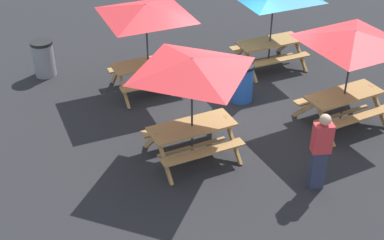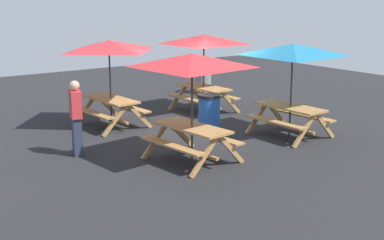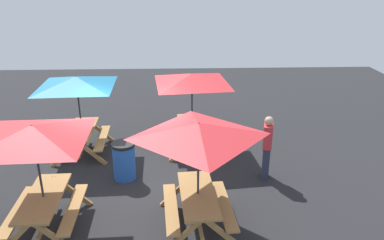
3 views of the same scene
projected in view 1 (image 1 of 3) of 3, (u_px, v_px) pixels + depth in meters
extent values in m
plane|color=#232326|center=(235.00, 104.00, 13.20)|extent=(24.00, 24.00, 0.00)
cube|color=#A87A44|center=(192.00, 127.00, 11.00)|extent=(1.84, 0.82, 0.05)
cube|color=#A87A44|center=(181.00, 125.00, 11.57)|extent=(1.81, 0.38, 0.04)
cube|color=#A87A44|center=(204.00, 152.00, 10.74)|extent=(1.81, 0.38, 0.04)
cube|color=#A87A44|center=(217.00, 124.00, 11.75)|extent=(0.11, 0.80, 0.81)
cube|color=#A87A44|center=(233.00, 141.00, 11.20)|extent=(0.11, 0.80, 0.81)
cube|color=#A87A44|center=(151.00, 141.00, 11.20)|extent=(0.11, 0.80, 0.81)
cube|color=#A87A44|center=(164.00, 160.00, 10.64)|extent=(0.11, 0.80, 0.81)
cube|color=#A87A44|center=(192.00, 147.00, 11.28)|extent=(1.56, 0.18, 0.06)
cylinder|color=#2D2D33|center=(192.00, 110.00, 10.78)|extent=(0.04, 0.04, 2.30)
pyramid|color=red|center=(192.00, 65.00, 10.23)|extent=(2.13, 2.13, 0.28)
cube|color=#A87A44|center=(344.00, 95.00, 12.10)|extent=(1.86, 0.88, 0.05)
cube|color=#A87A44|center=(327.00, 95.00, 12.67)|extent=(1.82, 0.45, 0.04)
cube|color=#A87A44|center=(359.00, 117.00, 11.85)|extent=(1.82, 0.45, 0.04)
cube|color=#A87A44|center=(357.00, 94.00, 12.88)|extent=(0.14, 0.80, 0.81)
cube|color=#A87A44|center=(379.00, 108.00, 12.33)|extent=(0.14, 0.80, 0.81)
cube|color=#A87A44|center=(305.00, 109.00, 12.28)|extent=(0.14, 0.80, 0.81)
cube|color=#A87A44|center=(325.00, 125.00, 11.73)|extent=(0.14, 0.80, 0.81)
cube|color=#A87A44|center=(341.00, 114.00, 12.39)|extent=(1.56, 0.23, 0.06)
cylinder|color=#2D2D33|center=(347.00, 79.00, 11.88)|extent=(0.04, 0.04, 2.30)
pyramid|color=red|center=(355.00, 37.00, 11.34)|extent=(2.81, 2.81, 0.28)
cube|color=#A87A44|center=(148.00, 64.00, 13.42)|extent=(1.82, 0.77, 0.05)
cube|color=#A87A44|center=(142.00, 65.00, 14.01)|extent=(1.81, 0.33, 0.04)
cube|color=#A87A44|center=(156.00, 83.00, 13.15)|extent=(1.81, 0.33, 0.04)
cube|color=#A87A44|center=(172.00, 65.00, 14.16)|extent=(0.09, 0.80, 0.81)
cube|color=#A87A44|center=(183.00, 77.00, 13.60)|extent=(0.09, 0.80, 0.81)
cube|color=#A87A44|center=(115.00, 76.00, 13.65)|extent=(0.09, 0.80, 0.81)
cube|color=#A87A44|center=(124.00, 89.00, 13.08)|extent=(0.09, 0.80, 0.81)
cube|color=#A87A44|center=(149.00, 82.00, 13.70)|extent=(1.56, 0.13, 0.06)
cylinder|color=#2D2D33|center=(147.00, 49.00, 13.20)|extent=(0.04, 0.04, 2.30)
pyramid|color=red|center=(146.00, 10.00, 12.66)|extent=(2.83, 2.83, 0.28)
cube|color=#A87A44|center=(270.00, 42.00, 14.53)|extent=(1.83, 0.78, 0.05)
cube|color=#A87A44|center=(259.00, 44.00, 15.11)|extent=(1.81, 0.34, 0.04)
cube|color=#A87A44|center=(280.00, 60.00, 14.26)|extent=(1.81, 0.34, 0.04)
cube|color=#A87A44|center=(286.00, 44.00, 15.27)|extent=(0.09, 0.80, 0.81)
cube|color=#A87A44|center=(300.00, 55.00, 14.71)|extent=(0.09, 0.80, 0.81)
cube|color=#A87A44|center=(238.00, 54.00, 14.74)|extent=(0.09, 0.80, 0.81)
cube|color=#A87A44|center=(250.00, 65.00, 14.18)|extent=(0.09, 0.80, 0.81)
cube|color=#A87A44|center=(268.00, 59.00, 14.81)|extent=(1.56, 0.14, 0.06)
cylinder|color=#2D2D33|center=(271.00, 28.00, 14.30)|extent=(0.04, 0.04, 2.30)
cylinder|color=gray|center=(44.00, 60.00, 14.26)|extent=(0.56, 0.56, 0.90)
cylinder|color=black|center=(41.00, 43.00, 14.00)|extent=(0.59, 0.59, 0.08)
cylinder|color=blue|center=(242.00, 84.00, 13.14)|extent=(0.56, 0.56, 0.90)
cylinder|color=black|center=(243.00, 66.00, 12.88)|extent=(0.59, 0.59, 0.08)
cube|color=#2D334C|center=(317.00, 169.00, 10.31)|extent=(0.32, 0.24, 0.85)
cube|color=red|center=(322.00, 138.00, 9.92)|extent=(0.40, 0.30, 0.60)
sphere|color=tan|center=(325.00, 120.00, 9.70)|extent=(0.22, 0.22, 0.22)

